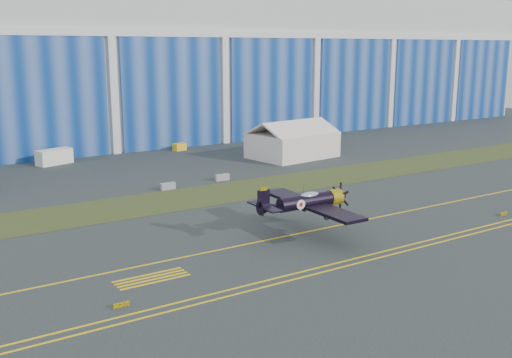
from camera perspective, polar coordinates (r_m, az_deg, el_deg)
ground at (r=64.41m, az=2.09°, el=-3.95°), size 260.00×260.00×0.00m
grass_median at (r=75.90m, az=-3.97°, el=-1.42°), size 260.00×10.00×0.02m
hangar at (r=127.47m, az=-16.97°, el=10.46°), size 220.00×45.70×30.00m
taxiway_centreline at (r=60.56m, az=4.81°, el=-5.04°), size 200.00×0.20×0.02m
edge_line_near at (r=53.76m, az=11.04°, el=-7.52°), size 80.00×0.20×0.02m
edge_line_far at (r=54.44m, az=10.31°, el=-7.24°), size 80.00×0.20×0.02m
hold_short_ladder at (r=49.40m, az=-9.90°, el=-9.30°), size 6.00×2.40×0.02m
guard_board_left at (r=44.66m, az=-12.71°, el=-11.61°), size 1.20×0.15×0.35m
guard_board_right at (r=71.53m, az=22.50°, el=-3.10°), size 1.20×0.15×0.35m
warbird at (r=58.82m, az=4.76°, el=-2.15°), size 11.88×14.20×4.12m
tent at (r=100.88m, az=3.50°, el=3.85°), size 14.75×11.61×6.31m
shipping_container at (r=100.11m, az=-18.66°, el=2.02°), size 5.97×3.90×2.41m
tug at (r=108.75m, az=-7.30°, el=3.05°), size 2.41×1.77×1.28m
barrier_a at (r=78.84m, az=-8.40°, el=-0.68°), size 2.03×0.71×0.90m
barrier_b at (r=83.44m, az=-3.23°, el=0.16°), size 2.04×0.76×0.90m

